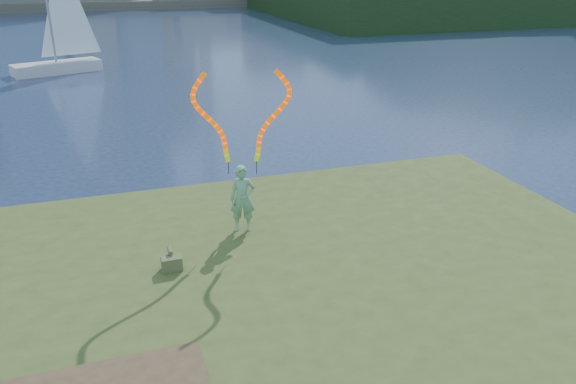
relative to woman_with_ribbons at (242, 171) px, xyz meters
name	(u,v)px	position (x,y,z in m)	size (l,w,h in m)	color
ground	(216,318)	(-1.13, -2.11, -2.22)	(320.00, 320.00, 0.00)	#1B2843
grassy_knoll	(244,381)	(-1.13, -4.41, -1.89)	(20.00, 18.00, 0.80)	#394819
wooded_hill	(539,7)	(58.44, 57.85, -2.07)	(78.00, 50.00, 63.00)	black
woman_with_ribbons	(242,171)	(0.00, 0.00, 0.00)	(1.96, 0.61, 3.95)	#106D1A
canvas_bag	(172,262)	(-1.82, -1.32, -1.27)	(0.41, 0.46, 0.38)	#474827
sailboat	(59,49)	(-5.05, 26.72, -0.79)	(5.49, 3.29, 8.36)	beige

